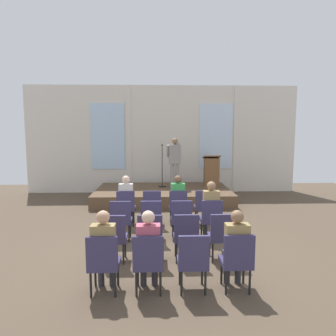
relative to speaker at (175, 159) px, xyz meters
name	(u,v)px	position (x,y,z in m)	size (l,w,h in m)	color
ground_plane	(167,252)	(-0.43, -4.87, -1.47)	(16.37, 16.37, 0.00)	brown
rear_partition	(163,139)	(-0.41, 1.42, 0.65)	(10.71, 0.14, 4.24)	silver
stage_platform	(163,195)	(-0.43, -0.22, -1.25)	(4.66, 2.69, 0.44)	brown
speaker	(175,159)	(0.00, 0.00, 0.00)	(0.52, 0.69, 1.78)	gray
mic_stand	(162,178)	(-0.45, 0.19, -0.70)	(0.28, 0.28, 1.55)	black
lectern	(211,172)	(1.35, 0.17, -0.48)	(0.60, 0.48, 1.16)	brown
chair_r0_c0	(126,206)	(-1.44, -3.06, -0.94)	(0.46, 0.44, 0.94)	black
audience_r0_c0	(126,198)	(-1.44, -2.98, -0.74)	(0.36, 0.39, 1.32)	#2D2D33
chair_r0_c1	(152,205)	(-0.77, -3.06, -0.94)	(0.46, 0.44, 0.94)	black
chair_r0_c2	(178,205)	(-0.09, -3.06, -0.94)	(0.46, 0.44, 0.94)	black
audience_r0_c2	(178,197)	(-0.09, -2.98, -0.74)	(0.36, 0.39, 1.32)	#2D2D33
chair_r0_c3	(204,205)	(0.58, -3.06, -0.94)	(0.46, 0.44, 0.94)	black
chair_r1_c0	(121,218)	(-1.44, -4.20, -0.94)	(0.46, 0.44, 0.94)	black
chair_r1_c1	(151,218)	(-0.77, -4.20, -0.94)	(0.46, 0.44, 0.94)	black
chair_r1_c2	(181,217)	(-0.09, -4.20, -0.94)	(0.46, 0.44, 0.94)	black
chair_r1_c3	(211,217)	(0.58, -4.20, -0.94)	(0.46, 0.44, 0.94)	black
audience_r1_c3	(211,207)	(0.58, -4.12, -0.73)	(0.36, 0.39, 1.34)	#2D2D33
chair_r2_c0	(114,235)	(-1.44, -5.33, -0.94)	(0.46, 0.44, 0.94)	black
chair_r2_c1	(150,235)	(-0.77, -5.33, -0.94)	(0.46, 0.44, 0.94)	black
chair_r2_c2	(186,234)	(-0.09, -5.33, -0.94)	(0.46, 0.44, 0.94)	black
chair_r2_c3	(222,234)	(0.58, -5.33, -0.94)	(0.46, 0.44, 0.94)	black
chair_r3_c0	(103,260)	(-1.44, -6.47, -0.94)	(0.46, 0.44, 0.94)	black
audience_r3_c0	(104,247)	(-1.44, -6.39, -0.75)	(0.36, 0.39, 1.29)	#2D2D33
chair_r3_c1	(148,260)	(-0.77, -6.47, -0.94)	(0.46, 0.44, 0.94)	black
audience_r3_c1	(149,246)	(-0.77, -6.38, -0.76)	(0.36, 0.39, 1.28)	#2D2D33
chair_r3_c2	(193,259)	(-0.09, -6.47, -0.94)	(0.46, 0.44, 0.94)	black
chair_r3_c3	(237,258)	(0.58, -6.47, -0.94)	(0.46, 0.44, 0.94)	black
audience_r3_c3	(236,245)	(0.58, -6.38, -0.76)	(0.36, 0.39, 1.28)	#2D2D33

